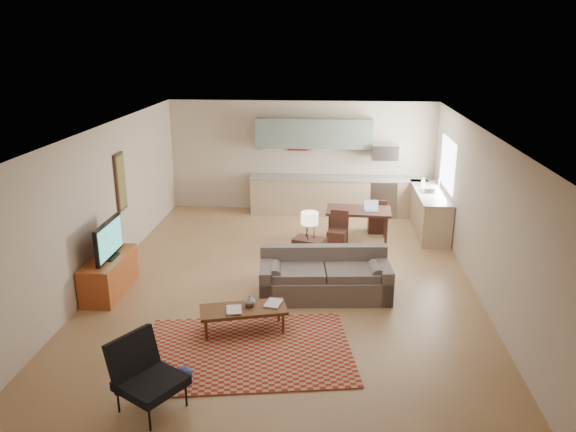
# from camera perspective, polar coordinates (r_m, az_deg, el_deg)

# --- Properties ---
(room) EXTENTS (9.00, 9.00, 9.00)m
(room) POSITION_cam_1_polar(r_m,az_deg,el_deg) (9.52, -0.14, 0.60)
(room) COLOR olive
(room) RESTS_ON ground
(kitchen_counter_back) EXTENTS (4.26, 0.64, 0.92)m
(kitchen_counter_back) POSITION_cam_1_polar(r_m,az_deg,el_deg) (13.75, 5.03, 2.09)
(kitchen_counter_back) COLOR tan
(kitchen_counter_back) RESTS_ON ground
(kitchen_counter_right) EXTENTS (0.64, 2.26, 0.92)m
(kitchen_counter_right) POSITION_cam_1_polar(r_m,az_deg,el_deg) (12.81, 14.17, 0.42)
(kitchen_counter_right) COLOR tan
(kitchen_counter_right) RESTS_ON ground
(kitchen_range) EXTENTS (0.62, 0.62, 0.90)m
(kitchen_range) POSITION_cam_1_polar(r_m,az_deg,el_deg) (13.81, 9.60, 1.93)
(kitchen_range) COLOR #A5A8AD
(kitchen_range) RESTS_ON ground
(kitchen_microwave) EXTENTS (0.62, 0.40, 0.35)m
(kitchen_microwave) POSITION_cam_1_polar(r_m,az_deg,el_deg) (13.58, 9.83, 6.43)
(kitchen_microwave) COLOR #A5A8AD
(kitchen_microwave) RESTS_ON room
(upper_cabinets) EXTENTS (2.80, 0.34, 0.70)m
(upper_cabinets) POSITION_cam_1_polar(r_m,az_deg,el_deg) (13.58, 2.64, 8.39)
(upper_cabinets) COLOR slate
(upper_cabinets) RESTS_ON room
(window_right) EXTENTS (0.02, 1.40, 1.05)m
(window_right) POSITION_cam_1_polar(r_m,az_deg,el_deg) (12.59, 15.90, 5.12)
(window_right) COLOR white
(window_right) RESTS_ON room
(wall_art_left) EXTENTS (0.06, 0.42, 1.10)m
(wall_art_left) POSITION_cam_1_polar(r_m,az_deg,el_deg) (11.03, -16.63, 3.33)
(wall_art_left) COLOR olive
(wall_art_left) RESTS_ON room
(triptych) EXTENTS (1.70, 0.04, 0.50)m
(triptych) POSITION_cam_1_polar(r_m,az_deg,el_deg) (13.77, 0.97, 7.69)
(triptych) COLOR #F5ECC3
(triptych) RESTS_ON room
(rug) EXTENTS (3.10, 2.38, 0.02)m
(rug) POSITION_cam_1_polar(r_m,az_deg,el_deg) (8.01, -4.03, -13.50)
(rug) COLOR maroon
(rug) RESTS_ON floor
(sofa) EXTENTS (2.33, 1.18, 0.78)m
(sofa) POSITION_cam_1_polar(r_m,az_deg,el_deg) (9.37, 3.76, -5.98)
(sofa) COLOR #5F534C
(sofa) RESTS_ON floor
(coffee_table) EXTENTS (1.36, 0.82, 0.38)m
(coffee_table) POSITION_cam_1_polar(r_m,az_deg,el_deg) (8.41, -4.52, -10.45)
(coffee_table) COLOR #462712
(coffee_table) RESTS_ON floor
(book_a) EXTENTS (0.32, 0.37, 0.03)m
(book_a) POSITION_cam_1_polar(r_m,az_deg,el_deg) (8.26, -6.28, -9.51)
(book_a) COLOR maroon
(book_a) RESTS_ON coffee_table
(book_b) EXTENTS (0.35, 0.40, 0.02)m
(book_b) POSITION_cam_1_polar(r_m,az_deg,el_deg) (8.45, -2.23, -8.76)
(book_b) COLOR navy
(book_b) RESTS_ON coffee_table
(vase) EXTENTS (0.24, 0.24, 0.17)m
(vase) POSITION_cam_1_polar(r_m,az_deg,el_deg) (8.34, -3.91, -8.59)
(vase) COLOR black
(vase) RESTS_ON coffee_table
(armchair) EXTENTS (1.05, 1.05, 0.87)m
(armchair) POSITION_cam_1_polar(r_m,az_deg,el_deg) (6.88, -13.79, -15.56)
(armchair) COLOR black
(armchair) RESTS_ON floor
(tv_credenza) EXTENTS (0.53, 1.37, 0.63)m
(tv_credenza) POSITION_cam_1_polar(r_m,az_deg,el_deg) (10.01, -17.70, -5.71)
(tv_credenza) COLOR #923D1A
(tv_credenza) RESTS_ON floor
(tv) EXTENTS (0.11, 1.06, 0.63)m
(tv) POSITION_cam_1_polar(r_m,az_deg,el_deg) (9.76, -17.76, -2.31)
(tv) COLOR black
(tv) RESTS_ON tv_credenza
(console_table) EXTENTS (0.65, 0.54, 0.65)m
(console_table) POSITION_cam_1_polar(r_m,az_deg,el_deg) (10.37, 2.16, -3.97)
(console_table) COLOR #351C16
(console_table) RESTS_ON floor
(table_lamp) EXTENTS (0.43, 0.43, 0.52)m
(table_lamp) POSITION_cam_1_polar(r_m,az_deg,el_deg) (10.17, 2.20, -0.92)
(table_lamp) COLOR beige
(table_lamp) RESTS_ON console_table
(dining_table) EXTENTS (1.39, 0.85, 0.68)m
(dining_table) POSITION_cam_1_polar(r_m,az_deg,el_deg) (12.02, 7.12, -0.90)
(dining_table) COLOR #351C16
(dining_table) RESTS_ON floor
(dining_chair_near) EXTENTS (0.45, 0.47, 0.79)m
(dining_chair_near) POSITION_cam_1_polar(r_m,az_deg,el_deg) (11.46, 5.05, -1.50)
(dining_chair_near) COLOR #351C16
(dining_chair_near) RESTS_ON floor
(dining_chair_far) EXTENTS (0.38, 0.40, 0.78)m
(dining_chair_far) POSITION_cam_1_polar(r_m,az_deg,el_deg) (12.56, 9.02, 0.08)
(dining_chair_far) COLOR #351C16
(dining_chair_far) RESTS_ON floor
(laptop) EXTENTS (0.30, 0.24, 0.22)m
(laptop) POSITION_cam_1_polar(r_m,az_deg,el_deg) (11.81, 8.53, 1.00)
(laptop) COLOR #A5A8AD
(laptop) RESTS_ON dining_table
(soap_bottle) EXTENTS (0.12, 0.12, 0.19)m
(soap_bottle) POSITION_cam_1_polar(r_m,az_deg,el_deg) (13.14, 13.57, 3.42)
(soap_bottle) COLOR #F5ECC3
(soap_bottle) RESTS_ON kitchen_counter_right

